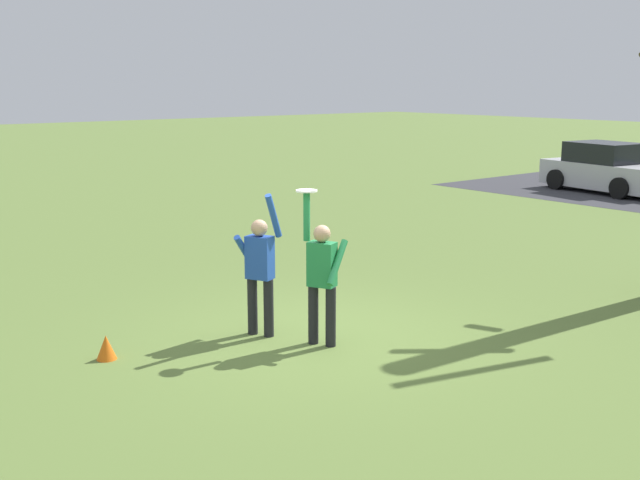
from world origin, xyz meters
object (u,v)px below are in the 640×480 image
object	(u,v)px
person_catcher	(322,274)
frisbee_disc	(307,191)
field_cone_orange	(106,347)
person_defender	(260,267)
parked_car_silver	(606,169)

from	to	relation	value
person_catcher	frisbee_disc	size ratio (longest dim) A/B	7.26
person_catcher	field_cone_orange	bearing A→B (deg)	37.38
person_catcher	person_defender	bearing A→B (deg)	0.00
person_catcher	person_defender	size ratio (longest dim) A/B	1.02
field_cone_orange	frisbee_disc	bearing A→B (deg)	65.87
parked_car_silver	frisbee_disc	bearing A→B (deg)	-62.60
person_catcher	field_cone_orange	world-z (taller)	person_catcher
field_cone_orange	person_defender	bearing A→B (deg)	78.54
person_catcher	parked_car_silver	bearing A→B (deg)	-95.83
person_defender	field_cone_orange	xyz separation A→B (m)	(-0.43, -2.11, -0.82)
frisbee_disc	parked_car_silver	world-z (taller)	frisbee_disc
field_cone_orange	parked_car_silver	bearing A→B (deg)	103.69
person_defender	field_cone_orange	world-z (taller)	person_defender
frisbee_disc	parked_car_silver	distance (m)	17.71
person_catcher	frisbee_disc	bearing A→B (deg)	-0.00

